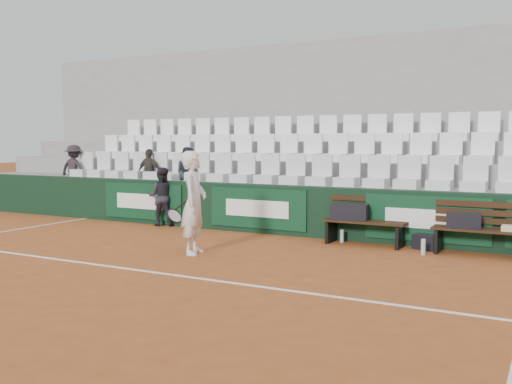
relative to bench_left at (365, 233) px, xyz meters
name	(u,v)px	position (x,y,z in m)	size (l,w,h in m)	color
ground	(146,271)	(-2.16, -3.59, -0.23)	(80.00, 80.00, 0.00)	#A15024
court_baseline	(146,271)	(-2.16, -3.59, -0.22)	(18.00, 0.06, 0.01)	white
back_barrier	(272,209)	(-2.09, 0.40, 0.28)	(18.00, 0.34, 1.00)	black
grandstand_tier_front	(283,206)	(-2.16, 1.03, 0.28)	(18.00, 0.95, 1.00)	gray
grandstand_tier_mid	(300,192)	(-2.16, 1.98, 0.50)	(18.00, 0.95, 1.45)	gray
grandstand_tier_back	(316,180)	(-2.16, 2.93, 0.72)	(18.00, 0.95, 1.90)	gray
grandstand_rear_wall	(326,129)	(-2.16, 3.56, 1.98)	(18.00, 0.30, 4.40)	#969694
seat_row_front	(279,169)	(-2.16, 0.86, 1.09)	(11.90, 0.44, 0.63)	silver
seat_row_mid	(298,147)	(-2.16, 1.81, 1.54)	(11.90, 0.44, 0.63)	white
seat_row_back	(314,128)	(-2.16, 2.76, 1.99)	(11.90, 0.44, 0.63)	white
bench_left	(365,233)	(0.00, 0.00, 0.00)	(1.50, 0.56, 0.45)	#311E0E
bench_right	(479,242)	(1.97, -0.05, 0.00)	(1.50, 0.56, 0.45)	#331D0F
sports_bag_left	(349,212)	(-0.30, -0.01, 0.37)	(0.67, 0.29, 0.29)	black
sports_bag_right	(463,220)	(1.72, -0.09, 0.35)	(0.54, 0.25, 0.25)	black
sports_bag_ground	(426,242)	(1.09, 0.08, -0.09)	(0.43, 0.26, 0.26)	black
water_bottle_near	(342,236)	(-0.46, 0.05, -0.10)	(0.07, 0.07, 0.24)	silver
water_bottle_far	(423,247)	(1.15, -0.44, -0.09)	(0.08, 0.08, 0.27)	#B1C3C9
tennis_player	(194,203)	(-2.29, -2.16, 0.64)	(0.79, 0.73, 1.73)	white
ball_kid	(162,196)	(-4.78, 0.20, 0.44)	(0.64, 0.50, 1.32)	#222129
spectator_a	(74,152)	(-8.17, 0.91, 1.40)	(0.81, 0.47, 1.26)	black
spectator_b	(149,154)	(-5.68, 0.91, 1.36)	(0.69, 0.29, 1.17)	#37322C
spectator_c	(187,154)	(-4.56, 0.91, 1.38)	(0.59, 0.46, 1.22)	#1F262F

